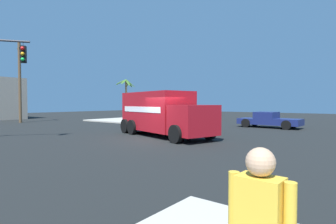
% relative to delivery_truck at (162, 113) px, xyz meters
% --- Properties ---
extents(ground_plane, '(100.00, 100.00, 0.00)m').
position_rel_delivery_truck_xyz_m(ground_plane, '(-1.59, -0.82, -1.50)').
color(ground_plane, black).
extents(sidewalk_corner_far, '(10.63, 10.63, 0.14)m').
position_rel_delivery_truck_xyz_m(sidewalk_corner_far, '(10.76, 11.53, -1.43)').
color(sidewalk_corner_far, '#B2ADA0').
rests_on(sidewalk_corner_far, ground).
extents(delivery_truck, '(4.66, 7.94, 2.89)m').
position_rel_delivery_truck_xyz_m(delivery_truck, '(0.00, 0.00, 0.00)').
color(delivery_truck, '#AD141E').
rests_on(delivery_truck, ground).
extents(pickup_navy, '(2.44, 5.28, 1.38)m').
position_rel_delivery_truck_xyz_m(pickup_navy, '(10.28, -3.65, -0.77)').
color(pickup_navy, navy).
rests_on(pickup_navy, ground).
extents(vending_machine_red, '(1.17, 1.17, 1.85)m').
position_rel_delivery_truck_xyz_m(vending_machine_red, '(12.36, 10.51, -0.43)').
color(vending_machine_red, yellow).
rests_on(vending_machine_red, sidewalk_corner_far).
extents(palm_tree_far, '(2.84, 2.80, 5.21)m').
position_rel_delivery_truck_xyz_m(palm_tree_far, '(10.82, 15.06, 2.26)').
color(palm_tree_far, '#7A6647').
rests_on(palm_tree_far, sidewalk_corner_far).
extents(utility_pole, '(0.69, 2.15, 8.91)m').
position_rel_delivery_truck_xyz_m(utility_pole, '(-0.54, 19.68, 3.10)').
color(utility_pole, brown).
rests_on(utility_pole, ground).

